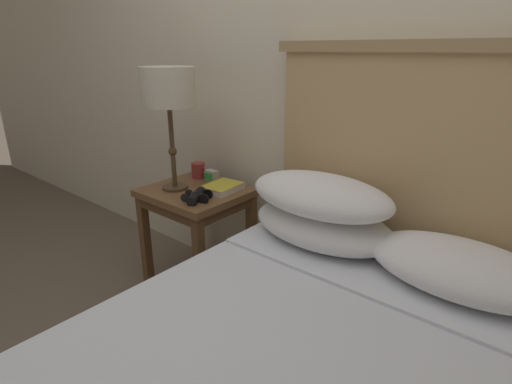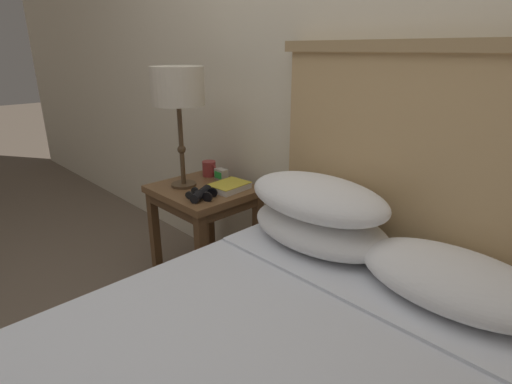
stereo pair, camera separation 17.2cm
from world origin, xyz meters
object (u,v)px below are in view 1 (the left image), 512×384
Objects in this scene: coffee_mug at (198,170)px; binoculars_pair at (197,196)px; table_lamp at (168,90)px; book_on_nightstand at (222,187)px; nightstand at (197,206)px; alarm_clock at (212,176)px.

binoculars_pair is at bearing -43.97° from coffee_mug.
book_on_nightstand is (0.21, 0.13, -0.48)m from table_lamp.
nightstand is 0.60m from table_lamp.
nightstand is 8.36× the size of alarm_clock.
alarm_clock reaches higher than book_on_nightstand.
binoculars_pair is 0.30m from alarm_clock.
binoculars_pair reaches higher than book_on_nightstand.
alarm_clock is (-0.03, 0.15, 0.12)m from nightstand.
coffee_mug is (-0.13, 0.14, 0.14)m from nightstand.
table_lamp is 0.54m from book_on_nightstand.
table_lamp reaches higher than alarm_clock.
book_on_nightstand is 1.96× the size of coffee_mug.
alarm_clock is (-0.16, 0.08, 0.01)m from book_on_nightstand.
coffee_mug is at bearing 133.02° from nightstand.
alarm_clock is at bearing 2.14° from coffee_mug.
table_lamp reaches higher than nightstand.
table_lamp is 0.52m from binoculars_pair.
table_lamp is 0.51m from alarm_clock.
table_lamp reaches higher than coffee_mug.
binoculars_pair is (0.13, -0.11, 0.12)m from nightstand.
table_lamp is 3.00× the size of book_on_nightstand.
book_on_nightstand is 0.27m from coffee_mug.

